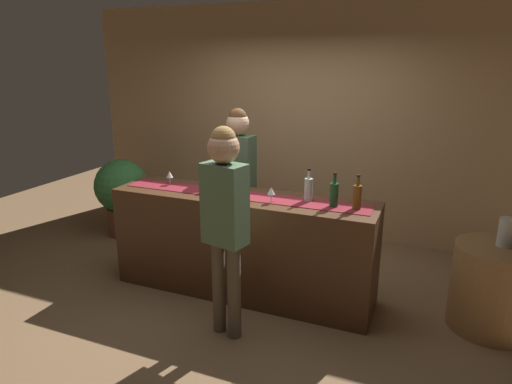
{
  "coord_description": "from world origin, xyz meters",
  "views": [
    {
      "loc": [
        1.66,
        -3.66,
        2.22
      ],
      "look_at": [
        0.14,
        0.0,
        1.05
      ],
      "focal_mm": 31.59,
      "sensor_mm": 36.0,
      "label": 1
    }
  ],
  "objects_px": {
    "bartender": "(238,170)",
    "vase_on_side_table": "(507,232)",
    "round_side_table": "(493,288)",
    "potted_plant_tall": "(122,192)",
    "wine_bottle_amber": "(357,197)",
    "wine_bottle_green": "(334,194)",
    "wine_glass_mid_counter": "(205,182)",
    "wine_glass_near_customer": "(271,191)",
    "wine_glass_far_end": "(170,175)",
    "customer_sipping": "(225,211)",
    "wine_bottle_clear": "(309,189)"
  },
  "relations": [
    {
      "from": "wine_bottle_amber",
      "to": "round_side_table",
      "type": "height_order",
      "value": "wine_bottle_amber"
    },
    {
      "from": "potted_plant_tall",
      "to": "wine_glass_far_end",
      "type": "bearing_deg",
      "value": -31.4
    },
    {
      "from": "wine_glass_near_customer",
      "to": "potted_plant_tall",
      "type": "relative_size",
      "value": 0.14
    },
    {
      "from": "wine_bottle_amber",
      "to": "wine_glass_mid_counter",
      "type": "distance_m",
      "value": 1.42
    },
    {
      "from": "wine_glass_mid_counter",
      "to": "round_side_table",
      "type": "distance_m",
      "value": 2.68
    },
    {
      "from": "wine_bottle_green",
      "to": "wine_glass_far_end",
      "type": "relative_size",
      "value": 2.1
    },
    {
      "from": "customer_sipping",
      "to": "potted_plant_tall",
      "type": "distance_m",
      "value": 2.75
    },
    {
      "from": "wine_bottle_clear",
      "to": "potted_plant_tall",
      "type": "distance_m",
      "value": 2.84
    },
    {
      "from": "wine_bottle_clear",
      "to": "bartender",
      "type": "height_order",
      "value": "bartender"
    },
    {
      "from": "wine_glass_near_customer",
      "to": "wine_glass_mid_counter",
      "type": "height_order",
      "value": "same"
    },
    {
      "from": "wine_bottle_amber",
      "to": "bartender",
      "type": "distance_m",
      "value": 1.48
    },
    {
      "from": "wine_glass_near_customer",
      "to": "customer_sipping",
      "type": "distance_m",
      "value": 0.61
    },
    {
      "from": "vase_on_side_table",
      "to": "potted_plant_tall",
      "type": "bearing_deg",
      "value": 172.99
    },
    {
      "from": "wine_bottle_clear",
      "to": "wine_glass_near_customer",
      "type": "distance_m",
      "value": 0.34
    },
    {
      "from": "bartender",
      "to": "vase_on_side_table",
      "type": "bearing_deg",
      "value": 178.17
    },
    {
      "from": "wine_glass_mid_counter",
      "to": "bartender",
      "type": "distance_m",
      "value": 0.64
    },
    {
      "from": "vase_on_side_table",
      "to": "customer_sipping",
      "type": "bearing_deg",
      "value": -154.65
    },
    {
      "from": "wine_bottle_clear",
      "to": "wine_glass_far_end",
      "type": "xyz_separation_m",
      "value": [
        -1.44,
        -0.01,
        -0.01
      ]
    },
    {
      "from": "wine_glass_far_end",
      "to": "vase_on_side_table",
      "type": "bearing_deg",
      "value": 4.31
    },
    {
      "from": "wine_glass_far_end",
      "to": "round_side_table",
      "type": "relative_size",
      "value": 0.19
    },
    {
      "from": "round_side_table",
      "to": "potted_plant_tall",
      "type": "height_order",
      "value": "potted_plant_tall"
    },
    {
      "from": "wine_glass_near_customer",
      "to": "potted_plant_tall",
      "type": "height_order",
      "value": "wine_glass_near_customer"
    },
    {
      "from": "wine_bottle_green",
      "to": "wine_bottle_amber",
      "type": "bearing_deg",
      "value": 2.64
    },
    {
      "from": "wine_glass_near_customer",
      "to": "bartender",
      "type": "height_order",
      "value": "bartender"
    },
    {
      "from": "bartender",
      "to": "vase_on_side_table",
      "type": "xyz_separation_m",
      "value": [
        2.54,
        -0.29,
        -0.22
      ]
    },
    {
      "from": "wine_glass_mid_counter",
      "to": "vase_on_side_table",
      "type": "relative_size",
      "value": 0.6
    },
    {
      "from": "round_side_table",
      "to": "wine_bottle_amber",
      "type": "bearing_deg",
      "value": -168.02
    },
    {
      "from": "wine_glass_far_end",
      "to": "customer_sipping",
      "type": "height_order",
      "value": "customer_sipping"
    },
    {
      "from": "vase_on_side_table",
      "to": "wine_bottle_clear",
      "type": "bearing_deg",
      "value": -172.16
    },
    {
      "from": "wine_bottle_amber",
      "to": "bartender",
      "type": "height_order",
      "value": "bartender"
    },
    {
      "from": "wine_bottle_green",
      "to": "customer_sipping",
      "type": "height_order",
      "value": "customer_sipping"
    },
    {
      "from": "wine_glass_far_end",
      "to": "round_side_table",
      "type": "distance_m",
      "value": 3.12
    },
    {
      "from": "wine_bottle_clear",
      "to": "round_side_table",
      "type": "distance_m",
      "value": 1.76
    },
    {
      "from": "wine_bottle_clear",
      "to": "potted_plant_tall",
      "type": "bearing_deg",
      "value": 164.38
    },
    {
      "from": "wine_bottle_green",
      "to": "customer_sipping",
      "type": "xyz_separation_m",
      "value": [
        -0.7,
        -0.69,
        -0.02
      ]
    },
    {
      "from": "customer_sipping",
      "to": "vase_on_side_table",
      "type": "bearing_deg",
      "value": 37.87
    },
    {
      "from": "round_side_table",
      "to": "vase_on_side_table",
      "type": "xyz_separation_m",
      "value": [
        0.03,
        0.04,
        0.49
      ]
    },
    {
      "from": "round_side_table",
      "to": "wine_glass_near_customer",
      "type": "bearing_deg",
      "value": -169.37
    },
    {
      "from": "wine_glass_far_end",
      "to": "round_side_table",
      "type": "bearing_deg",
      "value": 3.6
    },
    {
      "from": "wine_glass_mid_counter",
      "to": "customer_sipping",
      "type": "bearing_deg",
      "value": -50.72
    },
    {
      "from": "wine_glass_near_customer",
      "to": "wine_glass_far_end",
      "type": "distance_m",
      "value": 1.16
    },
    {
      "from": "wine_bottle_amber",
      "to": "wine_glass_near_customer",
      "type": "relative_size",
      "value": 2.1
    },
    {
      "from": "wine_bottle_clear",
      "to": "round_side_table",
      "type": "relative_size",
      "value": 0.41
    },
    {
      "from": "wine_bottle_clear",
      "to": "wine_glass_near_customer",
      "type": "height_order",
      "value": "wine_bottle_clear"
    },
    {
      "from": "wine_bottle_amber",
      "to": "wine_bottle_green",
      "type": "xyz_separation_m",
      "value": [
        -0.2,
        -0.01,
        0.0
      ]
    },
    {
      "from": "potted_plant_tall",
      "to": "wine_glass_near_customer",
      "type": "bearing_deg",
      "value": -21.02
    },
    {
      "from": "wine_bottle_green",
      "to": "wine_glass_near_customer",
      "type": "relative_size",
      "value": 2.1
    },
    {
      "from": "customer_sipping",
      "to": "potted_plant_tall",
      "type": "bearing_deg",
      "value": 158.46
    },
    {
      "from": "vase_on_side_table",
      "to": "wine_bottle_green",
      "type": "bearing_deg",
      "value": -167.98
    },
    {
      "from": "wine_bottle_green",
      "to": "wine_glass_mid_counter",
      "type": "height_order",
      "value": "wine_bottle_green"
    }
  ]
}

